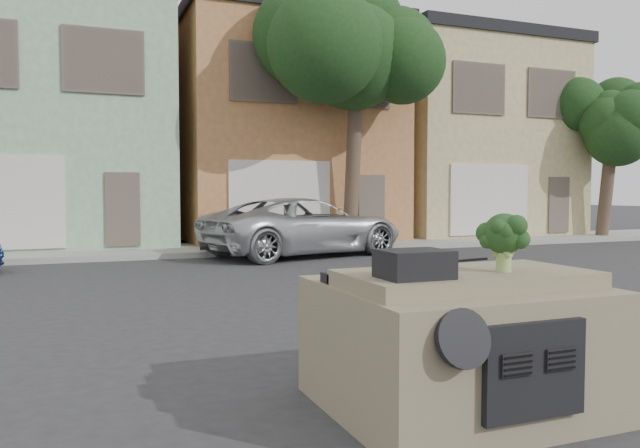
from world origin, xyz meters
TOP-DOWN VIEW (x-y plane):
  - ground_plane at (0.00, 0.00)m, footprint 120.00×120.00m
  - sidewalk at (0.00, 10.50)m, footprint 40.00×3.00m
  - townhouse_mint at (-3.50, 14.50)m, footprint 7.20×8.20m
  - townhouse_tan at (4.00, 14.50)m, footprint 7.20×8.20m
  - townhouse_beige at (11.50, 14.50)m, footprint 7.20×8.20m
  - silver_pickup at (3.00, 8.55)m, footprint 6.09×3.94m
  - tree_near at (5.00, 9.80)m, footprint 4.40×4.00m
  - tree_far at (15.00, 9.80)m, footprint 3.20×3.00m
  - car_dashboard at (0.00, -3.00)m, footprint 2.00×1.80m
  - instrument_hump at (-0.58, -3.35)m, footprint 0.48×0.38m
  - wiper_arm at (0.28, -2.62)m, footprint 0.69×0.15m
  - broccoli at (0.23, -3.30)m, footprint 0.53×0.53m

SIDE VIEW (x-z plane):
  - ground_plane at x=0.00m, z-range 0.00..0.00m
  - silver_pickup at x=3.00m, z-range -0.78..0.78m
  - sidewalk at x=0.00m, z-range 0.00..0.15m
  - car_dashboard at x=0.00m, z-range 0.00..1.12m
  - wiper_arm at x=0.28m, z-range 1.12..1.14m
  - instrument_hump at x=-0.58m, z-range 1.12..1.32m
  - broccoli at x=0.23m, z-range 1.12..1.58m
  - tree_far at x=15.00m, z-range 0.00..6.00m
  - townhouse_mint at x=-3.50m, z-range 0.00..7.55m
  - townhouse_tan at x=4.00m, z-range 0.00..7.55m
  - townhouse_beige at x=11.50m, z-range 0.00..7.55m
  - tree_near at x=5.00m, z-range 0.00..8.50m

